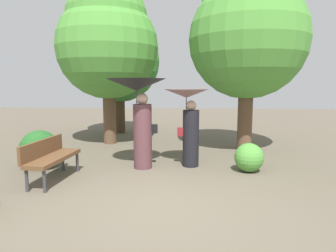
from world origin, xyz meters
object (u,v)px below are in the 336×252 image
object	(u,v)px
person_left	(139,103)
tree_near_left	(108,40)
tree_near_right	(248,30)
tree_mid_left	(119,55)
person_right	(189,115)
park_bench	(50,156)

from	to	relation	value
person_left	tree_near_left	distance (m)	3.70
tree_near_right	tree_mid_left	distance (m)	5.28
person_right	tree_near_left	xyz separation A→B (m)	(-2.56, 2.65, 2.13)
park_bench	person_right	bearing A→B (deg)	-61.56
person_right	tree_near_left	distance (m)	4.25
person_left	person_right	bearing A→B (deg)	-84.75
person_left	tree_near_right	size ratio (longest dim) A/B	0.38
person_right	park_bench	distance (m)	3.13
person_left	tree_mid_left	xyz separation A→B (m)	(-1.56, 5.02, 1.57)
person_left	tree_mid_left	size ratio (longest dim) A/B	0.42
tree_near_left	person_left	bearing A→B (deg)	-63.54
park_bench	tree_near_right	distance (m)	6.17
tree_near_left	tree_near_right	size ratio (longest dim) A/B	0.97
park_bench	tree_mid_left	bearing A→B (deg)	3.58
tree_near_left	tree_near_right	distance (m)	4.31
tree_near_right	person_left	bearing A→B (deg)	-143.46
park_bench	tree_mid_left	distance (m)	6.56
tree_near_left	tree_near_right	xyz separation A→B (m)	(4.24, -0.79, 0.11)
person_right	park_bench	xyz separation A→B (m)	(-2.78, -1.24, -0.71)
tree_near_left	person_right	bearing A→B (deg)	-45.91
tree_near_right	tree_mid_left	size ratio (longest dim) A/B	1.10
person_left	person_right	distance (m)	1.19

